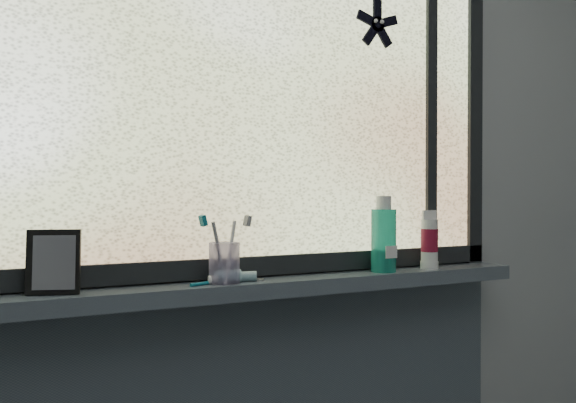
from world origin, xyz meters
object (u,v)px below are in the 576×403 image
(vanity_mirror, at_px, (53,262))
(cream_tube, at_px, (429,238))
(toothbrush_cup, at_px, (224,263))
(mouthwash_bottle, at_px, (384,234))

(vanity_mirror, height_order, cream_tube, cream_tube)
(vanity_mirror, height_order, toothbrush_cup, vanity_mirror)
(mouthwash_bottle, distance_m, cream_tube, 0.16)
(vanity_mirror, xyz_separation_m, cream_tube, (1.03, -0.02, 0.02))
(mouthwash_bottle, bearing_deg, cream_tube, -0.68)
(mouthwash_bottle, bearing_deg, vanity_mirror, 178.98)
(toothbrush_cup, distance_m, cream_tube, 0.64)
(vanity_mirror, distance_m, toothbrush_cup, 0.39)
(mouthwash_bottle, bearing_deg, toothbrush_cup, 179.83)
(toothbrush_cup, bearing_deg, mouthwash_bottle, -0.17)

